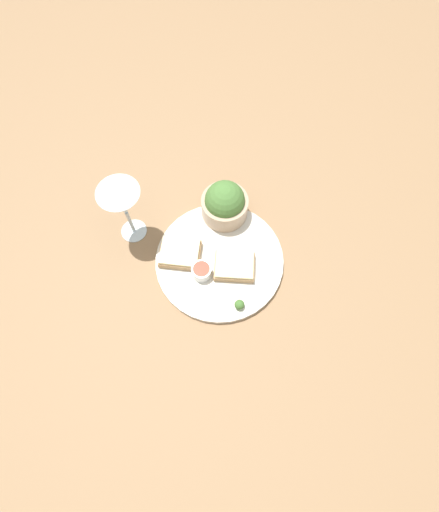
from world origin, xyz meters
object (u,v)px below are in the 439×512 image
(sauce_ramekin, at_px, (202,271))
(cheese_toast_near, at_px, (234,266))
(wine_glass, at_px, (123,204))
(salad_bowl, at_px, (225,203))
(cheese_toast_far, at_px, (180,253))

(sauce_ramekin, height_order, cheese_toast_near, sauce_ramekin)
(sauce_ramekin, bearing_deg, wine_glass, -66.47)
(sauce_ramekin, relative_size, wine_glass, 0.26)
(salad_bowl, xyz_separation_m, sauce_ramekin, (0.13, 0.11, -0.03))
(cheese_toast_near, xyz_separation_m, cheese_toast_far, (0.09, -0.09, -0.00))
(sauce_ramekin, xyz_separation_m, cheese_toast_far, (0.02, -0.06, -0.00))
(sauce_ramekin, relative_size, cheese_toast_far, 0.39)
(salad_bowl, height_order, cheese_toast_far, salad_bowl)
(wine_glass, bearing_deg, salad_bowl, 159.47)
(salad_bowl, bearing_deg, sauce_ramekin, 40.02)
(cheese_toast_far, bearing_deg, salad_bowl, -163.64)
(salad_bowl, bearing_deg, wine_glass, -20.53)
(cheese_toast_near, bearing_deg, sauce_ramekin, -21.77)
(salad_bowl, distance_m, cheese_toast_far, 0.16)
(cheese_toast_far, distance_m, wine_glass, 0.17)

